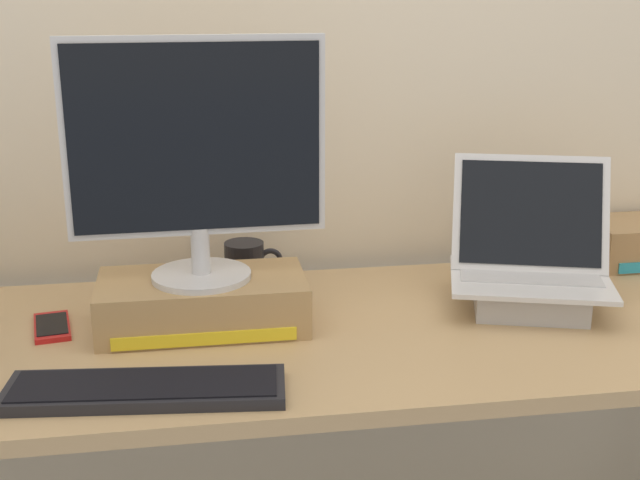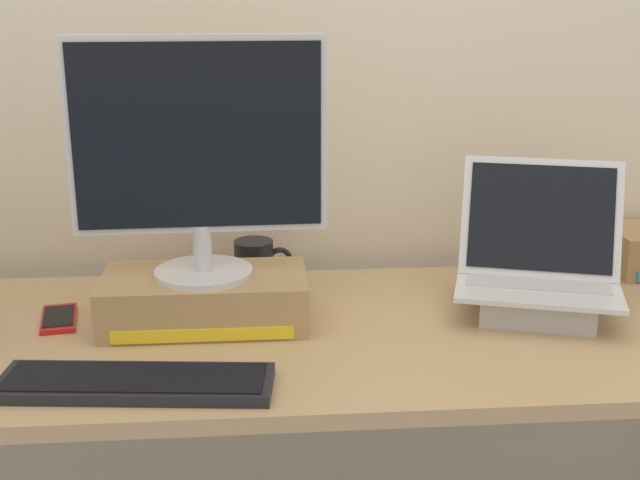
{
  "view_description": "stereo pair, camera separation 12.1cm",
  "coord_description": "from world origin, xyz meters",
  "px_view_note": "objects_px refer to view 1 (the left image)",
  "views": [
    {
      "loc": [
        -0.24,
        -1.51,
        1.38
      ],
      "look_at": [
        0.0,
        0.0,
        0.91
      ],
      "focal_mm": 47.47,
      "sensor_mm": 36.0,
      "label": 1
    },
    {
      "loc": [
        -0.12,
        -1.52,
        1.38
      ],
      "look_at": [
        0.0,
        0.0,
        0.91
      ],
      "focal_mm": 47.47,
      "sensor_mm": 36.0,
      "label": 2
    }
  ],
  "objects_px": {
    "coffee_mug": "(246,264)",
    "external_keyboard": "(146,389)",
    "cell_phone": "(52,327)",
    "toner_box_yellow": "(203,302)",
    "open_laptop": "(529,278)",
    "desktop_monitor": "(196,155)"
  },
  "relations": [
    {
      "from": "cell_phone",
      "to": "toner_box_yellow",
      "type": "bearing_deg",
      "value": -15.12
    },
    {
      "from": "external_keyboard",
      "to": "coffee_mug",
      "type": "height_order",
      "value": "coffee_mug"
    },
    {
      "from": "toner_box_yellow",
      "to": "desktop_monitor",
      "type": "relative_size",
      "value": 0.83
    },
    {
      "from": "desktop_monitor",
      "to": "coffee_mug",
      "type": "distance_m",
      "value": 0.38
    },
    {
      "from": "toner_box_yellow",
      "to": "cell_phone",
      "type": "height_order",
      "value": "toner_box_yellow"
    },
    {
      "from": "desktop_monitor",
      "to": "external_keyboard",
      "type": "xyz_separation_m",
      "value": [
        -0.1,
        -0.28,
        -0.33
      ]
    },
    {
      "from": "coffee_mug",
      "to": "cell_phone",
      "type": "relative_size",
      "value": 0.86
    },
    {
      "from": "toner_box_yellow",
      "to": "external_keyboard",
      "type": "distance_m",
      "value": 0.3
    },
    {
      "from": "open_laptop",
      "to": "coffee_mug",
      "type": "xyz_separation_m",
      "value": [
        -0.57,
        0.22,
        -0.01
      ]
    },
    {
      "from": "open_laptop",
      "to": "toner_box_yellow",
      "type": "bearing_deg",
      "value": -163.35
    },
    {
      "from": "external_keyboard",
      "to": "cell_phone",
      "type": "relative_size",
      "value": 3.11
    },
    {
      "from": "coffee_mug",
      "to": "external_keyboard",
      "type": "bearing_deg",
      "value": -111.96
    },
    {
      "from": "toner_box_yellow",
      "to": "open_laptop",
      "type": "height_order",
      "value": "open_laptop"
    },
    {
      "from": "open_laptop",
      "to": "cell_phone",
      "type": "xyz_separation_m",
      "value": [
        -0.96,
        0.03,
        -0.06
      ]
    },
    {
      "from": "coffee_mug",
      "to": "cell_phone",
      "type": "xyz_separation_m",
      "value": [
        -0.39,
        -0.19,
        -0.04
      ]
    },
    {
      "from": "desktop_monitor",
      "to": "cell_phone",
      "type": "height_order",
      "value": "desktop_monitor"
    },
    {
      "from": "toner_box_yellow",
      "to": "external_keyboard",
      "type": "height_order",
      "value": "toner_box_yellow"
    },
    {
      "from": "external_keyboard",
      "to": "toner_box_yellow",
      "type": "bearing_deg",
      "value": 75.91
    },
    {
      "from": "cell_phone",
      "to": "open_laptop",
      "type": "bearing_deg",
      "value": -11.27
    },
    {
      "from": "coffee_mug",
      "to": "cell_phone",
      "type": "distance_m",
      "value": 0.44
    },
    {
      "from": "external_keyboard",
      "to": "coffee_mug",
      "type": "bearing_deg",
      "value": 73.95
    },
    {
      "from": "coffee_mug",
      "to": "cell_phone",
      "type": "bearing_deg",
      "value": -153.74
    }
  ]
}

